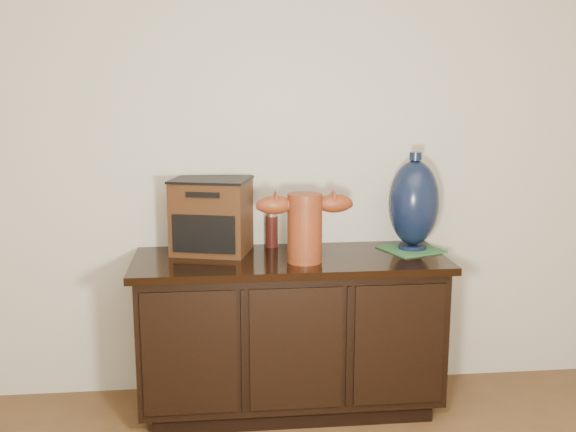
{
  "coord_description": "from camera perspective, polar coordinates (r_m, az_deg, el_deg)",
  "views": [
    {
      "loc": [
        -0.33,
        -0.81,
        1.55
      ],
      "look_at": [
        -0.01,
        2.18,
        0.96
      ],
      "focal_mm": 42.0,
      "sensor_mm": 36.0,
      "label": 1
    }
  ],
  "objects": [
    {
      "name": "spray_can",
      "position": [
        3.33,
        -1.4,
        -1.13
      ],
      "size": [
        0.06,
        0.06,
        0.18
      ],
      "color": "#51150E",
      "rests_on": "sideboard"
    },
    {
      "name": "green_mat",
      "position": [
        3.34,
        10.39,
        -2.77
      ],
      "size": [
        0.32,
        0.32,
        0.01
      ],
      "primitive_type": "cube",
      "rotation": [
        0.0,
        0.0,
        0.35
      ],
      "color": "#2C6131",
      "rests_on": "sideboard"
    },
    {
      "name": "tv_radio",
      "position": [
        3.23,
        -6.48,
        0.03
      ],
      "size": [
        0.42,
        0.37,
        0.36
      ],
      "rotation": [
        0.0,
        0.0,
        -0.27
      ],
      "color": "#3C200F",
      "rests_on": "sideboard"
    },
    {
      "name": "terracotta_vessel",
      "position": [
        3.03,
        1.43,
        -0.67
      ],
      "size": [
        0.44,
        0.17,
        0.31
      ],
      "rotation": [
        0.0,
        0.0,
        0.04
      ],
      "color": "maroon",
      "rests_on": "sideboard"
    },
    {
      "name": "room",
      "position": [
        0.91,
        15.73,
        -5.35
      ],
      "size": [
        5.0,
        5.0,
        5.0
      ],
      "color": "#55381D",
      "rests_on": "ground"
    },
    {
      "name": "lamp_base",
      "position": [
        3.3,
        10.6,
        1.07
      ],
      "size": [
        0.31,
        0.31,
        0.47
      ],
      "rotation": [
        0.0,
        0.0,
        0.35
      ],
      "color": "black",
      "rests_on": "green_mat"
    },
    {
      "name": "sideboard",
      "position": [
        3.27,
        0.17,
        -9.76
      ],
      "size": [
        1.46,
        0.56,
        0.75
      ],
      "color": "black",
      "rests_on": "ground"
    }
  ]
}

